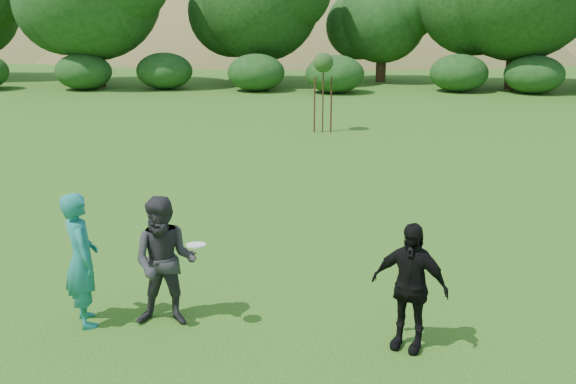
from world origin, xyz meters
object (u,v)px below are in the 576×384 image
Objects in this scene: player_teal at (81,259)px; sapling at (323,65)px; player_black at (409,286)px; player_grey at (165,262)px.

player_teal is 0.69× the size of sapling.
player_teal is 15.26m from sapling.
player_teal is at bearing -160.35° from player_black.
sapling reaches higher than player_teal.
sapling is at bearing 80.35° from player_grey.
player_teal is 1.19m from player_grey.
player_teal is at bearing -179.30° from player_grey.
player_teal is 1.11× the size of player_black.
sapling reaches higher than player_black.
player_teal is 1.03× the size of player_grey.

